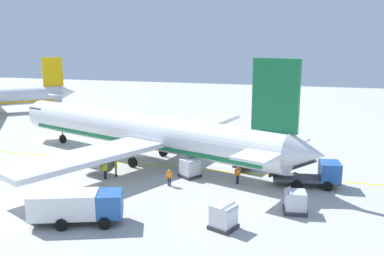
# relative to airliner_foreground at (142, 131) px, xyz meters

# --- Properties ---
(airliner_foreground) EXTENTS (33.89, 40.46, 11.90)m
(airliner_foreground) POSITION_rel_airliner_foreground_xyz_m (0.00, 0.00, 0.00)
(airliner_foreground) COLOR white
(airliner_foreground) RESTS_ON ground
(service_truck_fuel) EXTENTS (3.02, 6.64, 2.63)m
(service_truck_fuel) POSITION_rel_airliner_foreground_xyz_m (-3.36, -19.12, -2.21)
(service_truck_fuel) COLOR #2659A5
(service_truck_fuel) RESTS_ON ground
(service_truck_baggage) EXTENTS (4.41, 7.03, 2.46)m
(service_truck_baggage) POSITION_rel_airliner_foreground_xyz_m (-16.75, -1.89, -1.96)
(service_truck_baggage) COLOR #2659A5
(service_truck_baggage) RESTS_ON ground
(service_truck_catering) EXTENTS (6.94, 3.99, 2.40)m
(service_truck_catering) POSITION_rel_airliner_foreground_xyz_m (1.93, -12.47, -1.99)
(service_truck_catering) COLOR #338C3F
(service_truck_catering) RESTS_ON ground
(cargo_container_near) EXTENTS (2.43, 2.43, 1.97)m
(cargo_container_near) POSITION_rel_airliner_foreground_xyz_m (-4.11, -6.89, -2.46)
(cargo_container_near) COLOR #333338
(cargo_container_near) RESTS_ON ground
(cargo_container_mid) EXTENTS (2.01, 2.01, 1.89)m
(cargo_container_mid) POSITION_rel_airliner_foreground_xyz_m (-10.11, -17.34, -2.50)
(cargo_container_mid) COLOR #333338
(cargo_container_mid) RESTS_ON ground
(cargo_container_far) EXTENTS (2.27, 2.27, 1.96)m
(cargo_container_far) POSITION_rel_airliner_foreground_xyz_m (-14.54, -12.53, -2.46)
(cargo_container_far) COLOR #333338
(cargo_container_far) RESTS_ON ground
(crew_marshaller) EXTENTS (0.58, 0.40, 1.74)m
(crew_marshaller) POSITION_rel_airliner_foreground_xyz_m (-7.01, 1.00, -2.36)
(crew_marshaller) COLOR #191E33
(crew_marshaller) RESTS_ON ground
(crew_loader_left) EXTENTS (0.47, 0.49, 1.72)m
(crew_loader_left) POSITION_rel_airliner_foreground_xyz_m (-4.75, -11.80, -2.38)
(crew_loader_left) COLOR #191E33
(crew_loader_left) RESTS_ON ground
(crew_loader_right) EXTENTS (0.40, 0.58, 1.62)m
(crew_loader_right) POSITION_rel_airliner_foreground_xyz_m (-7.12, -5.74, -2.44)
(crew_loader_right) COLOR #191E33
(crew_loader_right) RESTS_ON ground
(crew_supervisor) EXTENTS (0.52, 0.46, 1.77)m
(crew_supervisor) POSITION_rel_airliner_foreground_xyz_m (-5.99, 0.34, -2.34)
(crew_supervisor) COLOR #191E33
(crew_supervisor) RESTS_ON ground
(apron_guide_line) EXTENTS (0.30, 60.00, 0.01)m
(apron_guide_line) POSITION_rel_airliner_foreground_xyz_m (-1.39, -4.46, -3.39)
(apron_guide_line) COLOR yellow
(apron_guide_line) RESTS_ON ground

